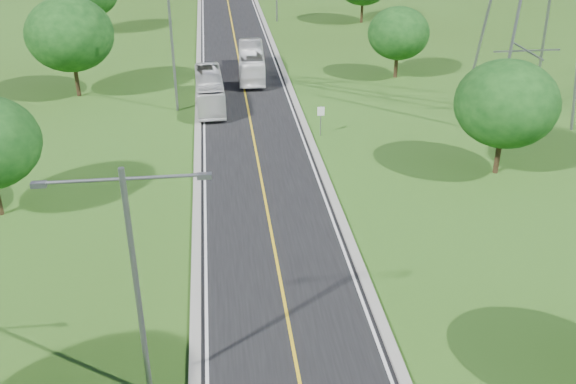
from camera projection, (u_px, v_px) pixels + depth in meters
name	position (u px, v px, depth m)	size (l,w,h in m)	color
ground	(239.00, 60.00, 68.63)	(260.00, 260.00, 0.00)	#2E4A14
road	(236.00, 45.00, 73.90)	(8.00, 150.00, 0.06)	black
curb_left	(199.00, 46.00, 73.41)	(0.50, 150.00, 0.22)	gray
curb_right	(273.00, 44.00, 74.32)	(0.50, 150.00, 0.22)	gray
speed_limit_sign	(321.00, 116.00, 49.03)	(0.55, 0.09, 2.40)	slate
streetlight_near_left	(135.00, 270.00, 22.94)	(5.90, 0.25, 10.00)	slate
streetlight_mid_left	(172.00, 41.00, 52.03)	(5.90, 0.25, 10.00)	slate
tree_lc	(70.00, 34.00, 55.65)	(7.56, 7.56, 8.79)	black
tree_rb	(506.00, 104.00, 41.60)	(6.72, 6.72, 7.82)	black
tree_rc	(399.00, 33.00, 61.17)	(5.88, 5.88, 6.84)	black
bus_outbound	(251.00, 62.00, 62.64)	(2.38, 10.17, 2.83)	white
bus_inbound	(209.00, 90.00, 55.22)	(2.26, 9.65, 2.69)	silver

